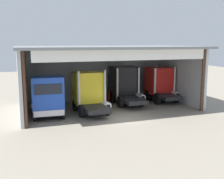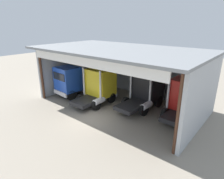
% 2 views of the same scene
% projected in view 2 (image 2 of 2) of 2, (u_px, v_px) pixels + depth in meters
% --- Properties ---
extents(ground_plane, '(80.00, 80.00, 0.00)m').
position_uv_depth(ground_plane, '(91.00, 119.00, 16.35)').
color(ground_plane, gray).
rests_on(ground_plane, ground).
extents(workshop_shed, '(15.66, 9.16, 5.58)m').
position_uv_depth(workshop_shed, '(125.00, 65.00, 18.63)').
color(workshop_shed, '#ADB2B7').
rests_on(workshop_shed, ground).
extents(truck_blue_center_left_bay, '(2.60, 4.98, 3.34)m').
position_uv_depth(truck_blue_center_left_bay, '(71.00, 81.00, 20.93)').
color(truck_blue_center_left_bay, '#1E47B7').
rests_on(truck_blue_center_left_bay, ground).
extents(truck_yellow_yard_outside, '(2.66, 4.63, 3.64)m').
position_uv_depth(truck_yellow_yard_outside, '(99.00, 86.00, 19.21)').
color(truck_yellow_yard_outside, yellow).
rests_on(truck_yellow_yard_outside, ground).
extents(truck_black_left_bay, '(2.60, 5.30, 3.58)m').
position_uv_depth(truck_black_left_bay, '(146.00, 88.00, 18.20)').
color(truck_black_left_bay, black).
rests_on(truck_black_left_bay, ground).
extents(truck_red_center_right_bay, '(2.60, 4.13, 3.47)m').
position_uv_depth(truck_red_center_right_bay, '(185.00, 99.00, 15.81)').
color(truck_red_center_right_bay, red).
rests_on(truck_red_center_right_bay, ground).
extents(oil_drum, '(0.58, 0.58, 0.92)m').
position_uv_depth(oil_drum, '(144.00, 95.00, 20.39)').
color(oil_drum, '#B21E19').
rests_on(oil_drum, ground).
extents(tool_cart, '(0.90, 0.60, 1.00)m').
position_uv_depth(tool_cart, '(136.00, 92.00, 21.16)').
color(tool_cart, black).
rests_on(tool_cart, ground).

